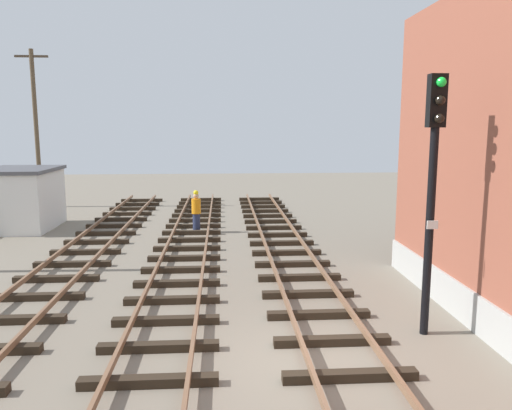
{
  "coord_description": "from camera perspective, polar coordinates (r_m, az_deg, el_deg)",
  "views": [
    {
      "loc": [
        -1.65,
        -9.03,
        4.59
      ],
      "look_at": [
        -0.45,
        8.5,
        1.8
      ],
      "focal_mm": 34.66,
      "sensor_mm": 36.0,
      "label": 1
    }
  ],
  "objects": [
    {
      "name": "signal_mast",
      "position": [
        11.19,
        19.72,
        3.14
      ],
      "size": [
        0.36,
        0.4,
        5.68
      ],
      "color": "black",
      "rests_on": "ground"
    },
    {
      "name": "utility_pole_far",
      "position": [
        30.89,
        -24.04,
        8.3
      ],
      "size": [
        1.8,
        0.24,
        8.85
      ],
      "color": "brown",
      "rests_on": "ground"
    },
    {
      "name": "track_near_building",
      "position": [
        10.33,
        9.71,
        -16.72
      ],
      "size": [
        2.5,
        44.8,
        0.32
      ],
      "color": "#2D2319",
      "rests_on": "ground"
    },
    {
      "name": "ground_plane",
      "position": [
        10.26,
        6.05,
        -17.61
      ],
      "size": [
        80.0,
        80.0,
        0.0
      ],
      "primitive_type": "plane",
      "color": "slate"
    },
    {
      "name": "track_worker_foreground",
      "position": [
        21.7,
        -6.91,
        -0.76
      ],
      "size": [
        0.4,
        0.4,
        1.87
      ],
      "color": "#262D4C",
      "rests_on": "ground"
    },
    {
      "name": "control_hut",
      "position": [
        24.74,
        -25.47,
        0.7
      ],
      "size": [
        3.0,
        3.8,
        2.76
      ],
      "color": "silver",
      "rests_on": "ground"
    },
    {
      "name": "track_centre",
      "position": [
        10.16,
        -11.69,
        -17.24
      ],
      "size": [
        2.5,
        44.8,
        0.32
      ],
      "color": "#2D2319",
      "rests_on": "ground"
    }
  ]
}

